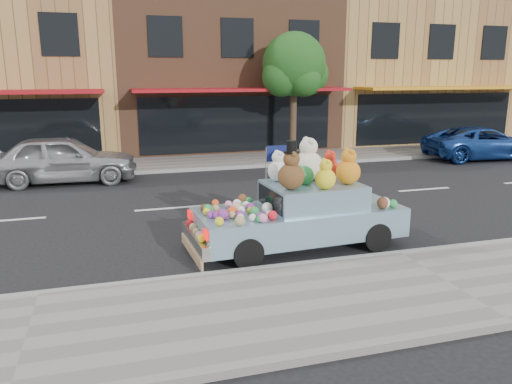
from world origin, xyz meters
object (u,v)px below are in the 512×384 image
object	(u,v)px
car_silver	(63,159)
car_blue	(482,143)
art_car	(301,209)
street_tree	(294,70)

from	to	relation	value
car_silver	car_blue	world-z (taller)	car_silver
car_silver	art_car	xyz separation A→B (m)	(5.28, -8.07, 0.01)
street_tree	car_silver	distance (m)	9.71
art_car	car_silver	bearing A→B (deg)	119.92
street_tree	car_silver	bearing A→B (deg)	-165.59
car_silver	car_blue	size ratio (longest dim) A/B	0.96
car_silver	art_car	bearing A→B (deg)	-144.67
car_silver	art_car	world-z (taller)	art_car
car_blue	street_tree	bearing A→B (deg)	77.86
car_blue	art_car	bearing A→B (deg)	129.62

